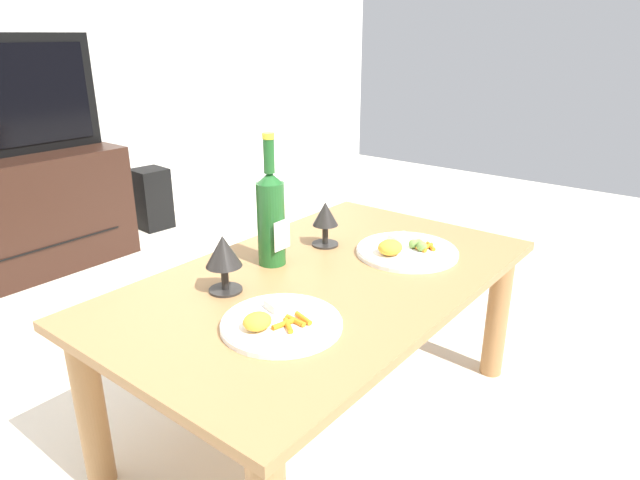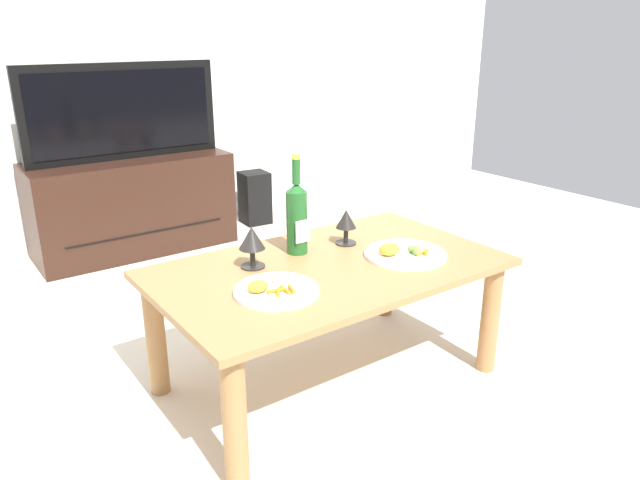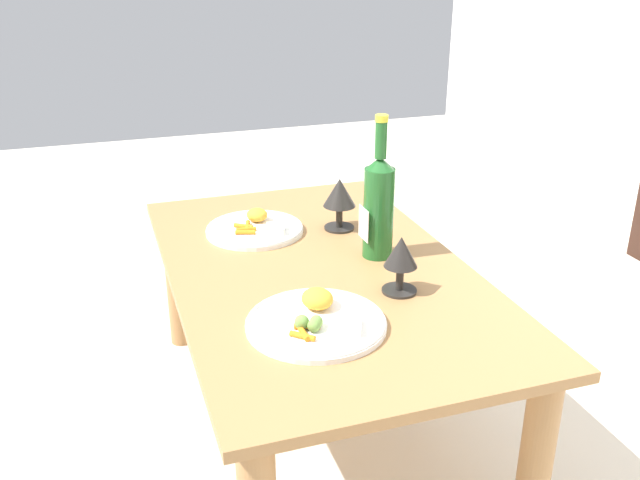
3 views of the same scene
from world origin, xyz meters
TOP-DOWN VIEW (x-y plane):
  - ground_plane at (0.00, 0.00)m, footprint 6.40×6.40m
  - back_wall at (0.00, 2.12)m, footprint 6.40×0.10m
  - dining_table at (0.00, 0.00)m, footprint 1.21×0.72m
  - tv_stand at (-0.09, 1.80)m, footprint 1.12×0.45m
  - tv_screen at (-0.09, 1.80)m, footprint 1.08×0.05m
  - floor_speaker at (0.74, 1.84)m, footprint 0.19×0.19m
  - wine_bottle at (-0.02, 0.17)m, footprint 0.08×0.08m
  - goblet_left at (-0.23, 0.14)m, footprint 0.09×0.09m
  - goblet_right at (0.18, 0.14)m, footprint 0.08×0.08m
  - dinner_plate_left at (-0.28, -0.09)m, footprint 0.27×0.27m
  - dinner_plate_right at (0.27, -0.09)m, footprint 0.30×0.30m

SIDE VIEW (x-z plane):
  - ground_plane at x=0.00m, z-range 0.00..0.00m
  - floor_speaker at x=0.74m, z-range 0.00..0.35m
  - tv_stand at x=-0.09m, z-range 0.00..0.55m
  - dining_table at x=0.00m, z-range 0.15..0.62m
  - dinner_plate_left at x=-0.28m, z-range 0.45..0.50m
  - dinner_plate_right at x=0.27m, z-range 0.45..0.50m
  - goblet_right at x=0.18m, z-range 0.49..0.62m
  - goblet_left at x=-0.23m, z-range 0.49..0.64m
  - wine_bottle at x=-0.02m, z-range 0.42..0.79m
  - tv_screen at x=-0.09m, z-range 0.55..1.07m
  - back_wall at x=0.00m, z-range 0.00..2.60m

